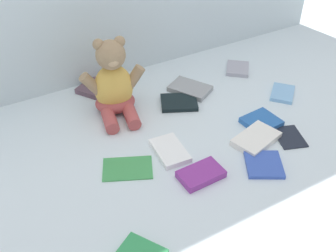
{
  "coord_description": "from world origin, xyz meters",
  "views": [
    {
      "loc": [
        -0.43,
        -0.83,
        0.76
      ],
      "look_at": [
        -0.02,
        -0.1,
        0.1
      ],
      "focal_mm": 43.09,
      "sensor_mm": 36.0,
      "label": 1
    }
  ],
  "objects": [
    {
      "name": "book_case_9",
      "position": [
        0.33,
        -0.21,
        0.0
      ],
      "size": [
        0.1,
        0.12,
        0.01
      ],
      "primitive_type": "cube",
      "rotation": [
        0.0,
        0.0,
        2.8
      ],
      "color": "#1D232F",
      "rests_on": "ground_plane"
    },
    {
      "name": "book_case_1",
      "position": [
        0.21,
        0.15,
        0.01
      ],
      "size": [
        0.14,
        0.16,
        0.02
      ],
      "primitive_type": "cube",
      "rotation": [
        0.0,
        0.0,
        0.51
      ],
      "color": "#949597",
      "rests_on": "ground_plane"
    },
    {
      "name": "book_case_8",
      "position": [
        -0.07,
        0.31,
        0.01
      ],
      "size": [
        0.15,
        0.14,
        0.02
      ],
      "primitive_type": "cube",
      "rotation": [
        0.0,
        0.0,
        5.29
      ],
      "color": "#5B424F",
      "rests_on": "ground_plane"
    },
    {
      "name": "book_case_2",
      "position": [
        0.3,
        -0.12,
        0.01
      ],
      "size": [
        0.11,
        0.1,
        0.02
      ],
      "primitive_type": "cube",
      "rotation": [
        0.0,
        0.0,
        4.79
      ],
      "color": "#275FAD",
      "rests_on": "ground_plane"
    },
    {
      "name": "book_case_10",
      "position": [
        0.44,
        0.18,
        0.01
      ],
      "size": [
        0.12,
        0.13,
        0.01
      ],
      "primitive_type": "cube",
      "rotation": [
        0.0,
        0.0,
        5.59
      ],
      "color": "#A2A0AD",
      "rests_on": "ground_plane"
    },
    {
      "name": "ground_plane",
      "position": [
        0.0,
        0.0,
        0.0
      ],
      "size": [
        3.2,
        3.2,
        0.0
      ],
      "primitive_type": "plane",
      "color": "silver"
    },
    {
      "name": "book_case_6",
      "position": [
        0.19,
        -0.27,
        0.01
      ],
      "size": [
        0.13,
        0.14,
        0.01
      ],
      "primitive_type": "cube",
      "rotation": [
        0.0,
        0.0,
        5.76
      ],
      "color": "#3757BA",
      "rests_on": "ground_plane"
    },
    {
      "name": "book_case_12",
      "position": [
        0.01,
        -0.22,
        0.01
      ],
      "size": [
        0.12,
        0.08,
        0.02
      ],
      "primitive_type": "cube",
      "rotation": [
        0.0,
        0.0,
        4.74
      ],
      "color": "#872F8D",
      "rests_on": "ground_plane"
    },
    {
      "name": "teddy_bear",
      "position": [
        -0.06,
        0.17,
        0.09
      ],
      "size": [
        0.21,
        0.2,
        0.25
      ],
      "rotation": [
        0.0,
        0.0,
        -0.21
      ],
      "color": "#E5B24C",
      "rests_on": "ground_plane"
    },
    {
      "name": "book_case_4",
      "position": [
        -0.14,
        -0.1,
        0.0
      ],
      "size": [
        0.16,
        0.14,
        0.01
      ],
      "primitive_type": "cube",
      "rotation": [
        0.0,
        0.0,
        1.14
      ],
      "color": "#3E984E",
      "rests_on": "ground_plane"
    },
    {
      "name": "book_case_0",
      "position": [
        0.14,
        0.09,
        0.01
      ],
      "size": [
        0.14,
        0.13,
        0.01
      ],
      "primitive_type": "cube",
      "rotation": [
        0.0,
        0.0,
        1.13
      ],
      "color": "black",
      "rests_on": "ground_plane"
    },
    {
      "name": "book_case_3",
      "position": [
        -0.01,
        -0.1,
        0.01
      ],
      "size": [
        0.09,
        0.13,
        0.02
      ],
      "primitive_type": "cube",
      "rotation": [
        0.0,
        0.0,
        3.06
      ],
      "color": "white",
      "rests_on": "ground_plane"
    },
    {
      "name": "book_case_7",
      "position": [
        0.23,
        -0.18,
        0.01
      ],
      "size": [
        0.16,
        0.12,
        0.02
      ],
      "primitive_type": "cube",
      "rotation": [
        0.0,
        0.0,
        4.98
      ],
      "color": "white",
      "rests_on": "ground_plane"
    },
    {
      "name": "book_case_11",
      "position": [
        0.47,
        -0.03,
        0.01
      ],
      "size": [
        0.13,
        0.12,
        0.01
      ],
      "primitive_type": "cube",
      "rotation": [
        0.0,
        0.0,
        5.43
      ],
      "color": "#7EB4E3",
      "rests_on": "ground_plane"
    }
  ]
}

